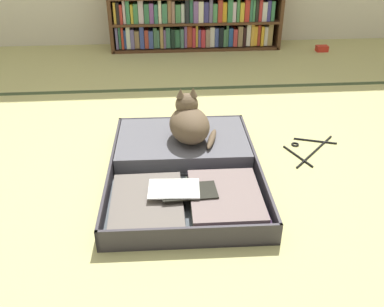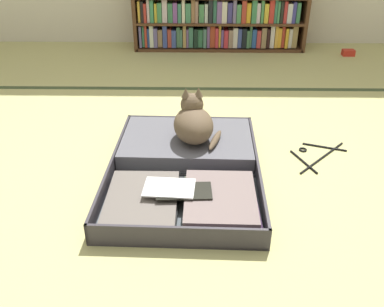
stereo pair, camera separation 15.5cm
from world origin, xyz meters
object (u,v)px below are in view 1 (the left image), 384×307
object	(u,v)px
black_cat	(189,122)
small_red_pouch	(322,48)
open_suitcase	(184,165)
clothes_hanger	(308,149)
bookshelf	(195,9)

from	to	relation	value
black_cat	small_red_pouch	bearing A→B (deg)	52.51
open_suitcase	black_cat	xyz separation A→B (m)	(0.03, 0.16, 0.14)
open_suitcase	clothes_hanger	size ratio (longest dim) A/B	3.10
small_red_pouch	clothes_hanger	bearing A→B (deg)	-111.90
bookshelf	clothes_hanger	distance (m)	1.98
open_suitcase	clothes_hanger	world-z (taller)	open_suitcase
black_cat	clothes_hanger	size ratio (longest dim) A/B	0.95
black_cat	clothes_hanger	world-z (taller)	black_cat
open_suitcase	clothes_hanger	bearing A→B (deg)	13.88
open_suitcase	small_red_pouch	xyz separation A→B (m)	(1.34, 1.86, -0.02)
black_cat	small_red_pouch	xyz separation A→B (m)	(1.31, 1.70, -0.16)
open_suitcase	small_red_pouch	world-z (taller)	open_suitcase
bookshelf	clothes_hanger	xyz separation A→B (m)	(0.43, -1.91, -0.33)
open_suitcase	small_red_pouch	distance (m)	2.29
clothes_hanger	small_red_pouch	bearing A→B (deg)	68.10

